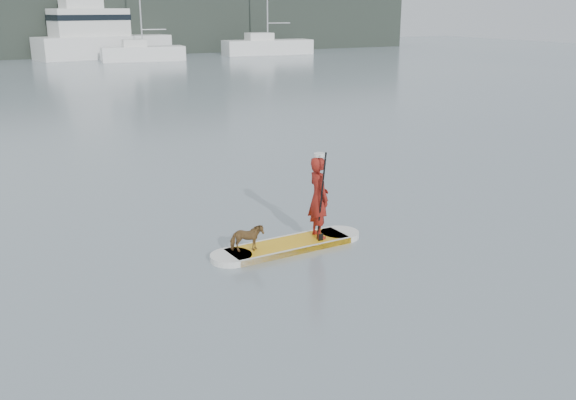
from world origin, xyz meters
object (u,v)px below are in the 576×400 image
paddleboard (288,245)px  sailboat_e (142,52)px  dog (247,238)px  paddler (319,197)px  motor_yacht_a (97,35)px  sailboat_f (267,45)px

paddleboard → sailboat_e: bearing=74.9°
dog → sailboat_e: bearing=0.9°
paddler → motor_yacht_a: (7.44, 51.54, 1.11)m
paddler → sailboat_e: size_ratio=0.16×
paddleboard → sailboat_f: sailboat_f is taller
sailboat_e → motor_yacht_a: size_ratio=0.82×
paddleboard → sailboat_e: 47.70m
paddler → sailboat_e: (10.09, 46.44, -0.21)m
paddler → sailboat_f: size_ratio=0.12×
dog → motor_yacht_a: bearing=5.1°
motor_yacht_a → paddler: bearing=-108.2°
motor_yacht_a → dog: bearing=-110.0°
paddleboard → motor_yacht_a: motor_yacht_a is taller
paddleboard → dog: (-0.91, -0.03, 0.32)m
paddleboard → motor_yacht_a: (8.16, 51.57, 2.00)m
paddler → sailboat_e: 47.52m
paddleboard → paddler: 1.14m
paddler → sailboat_f: (23.35, 48.26, -0.05)m
paddleboard → paddler: (0.71, 0.03, 0.89)m
motor_yacht_a → sailboat_f: bearing=-21.7°
paddler → motor_yacht_a: size_ratio=0.13×
paddler → dog: 1.72m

